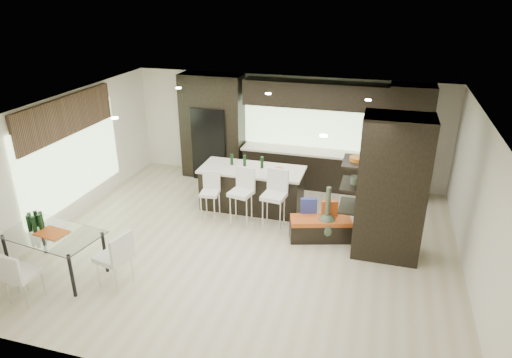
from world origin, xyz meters
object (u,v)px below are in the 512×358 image
(floor_vase, at_px, (327,214))
(chair_near, at_px, (23,277))
(stool_mid, at_px, (241,203))
(bench, at_px, (320,229))
(stool_right, at_px, (274,206))
(kitchen_island, at_px, (252,188))
(chair_end, at_px, (114,261))
(stool_left, at_px, (210,201))
(dining_table, at_px, (56,253))

(floor_vase, relative_size, chair_near, 1.33)
(stool_mid, xyz_separation_m, chair_near, (-2.57, -3.40, -0.07))
(bench, distance_m, chair_near, 5.37)
(stool_right, height_order, floor_vase, floor_vase)
(kitchen_island, height_order, stool_right, stool_right)
(stool_mid, relative_size, chair_end, 1.09)
(stool_left, height_order, chair_near, chair_near)
(stool_left, distance_m, bench, 2.44)
(dining_table, bearing_deg, stool_right, 46.77)
(bench, distance_m, dining_table, 4.94)
(kitchen_island, distance_m, stool_mid, 0.82)
(floor_vase, distance_m, dining_table, 5.04)
(kitchen_island, distance_m, stool_right, 1.09)
(stool_left, bearing_deg, dining_table, -130.94)
(stool_left, xyz_separation_m, floor_vase, (2.54, -0.19, 0.15))
(chair_near, bearing_deg, bench, 41.19)
(bench, bearing_deg, stool_left, 158.93)
(floor_vase, bearing_deg, chair_end, -142.90)
(stool_right, distance_m, chair_near, 4.72)
(stool_right, distance_m, dining_table, 4.19)
(kitchen_island, relative_size, dining_table, 1.39)
(stool_left, xyz_separation_m, stool_mid, (0.71, -0.03, 0.07))
(stool_mid, distance_m, dining_table, 3.67)
(chair_near, bearing_deg, kitchen_island, 62.74)
(stool_left, relative_size, floor_vase, 0.74)
(kitchen_island, distance_m, dining_table, 4.29)
(stool_mid, height_order, stool_right, stool_right)
(stool_right, distance_m, bench, 1.05)
(bench, bearing_deg, kitchen_island, 133.73)
(bench, height_order, dining_table, dining_table)
(kitchen_island, height_order, bench, kitchen_island)
(stool_mid, height_order, floor_vase, floor_vase)
(stool_mid, height_order, bench, stool_mid)
(floor_vase, bearing_deg, dining_table, -150.88)
(kitchen_island, bearing_deg, bench, -30.20)
(stool_mid, xyz_separation_m, stool_right, (0.71, -0.01, 0.02))
(stool_left, xyz_separation_m, dining_table, (-1.86, -2.65, -0.03))
(stool_left, xyz_separation_m, stool_right, (1.42, -0.04, 0.09))
(stool_right, xyz_separation_m, floor_vase, (1.12, -0.15, 0.06))
(stool_left, bearing_deg, chair_end, -110.65)
(stool_right, height_order, bench, stool_right)
(bench, relative_size, dining_table, 0.73)
(stool_mid, bearing_deg, stool_left, -170.63)
(dining_table, xyz_separation_m, chair_near, (0.00, -0.78, 0.04))
(stool_left, xyz_separation_m, chair_near, (-1.86, -3.43, 0.01))
(dining_table, bearing_deg, bench, 38.11)
(kitchen_island, xyz_separation_m, stool_mid, (0.00, -0.82, 0.02))
(stool_left, bearing_deg, kitchen_island, 42.03)
(stool_right, distance_m, chair_end, 3.36)
(stool_right, height_order, chair_near, stool_right)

